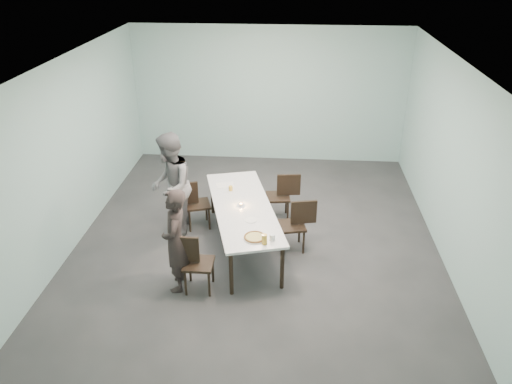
# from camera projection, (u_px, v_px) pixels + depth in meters

# --- Properties ---
(ground) EXTENTS (7.00, 7.00, 0.00)m
(ground) POSITION_uv_depth(u_px,v_px,m) (257.00, 237.00, 8.57)
(ground) COLOR #333335
(ground) RESTS_ON ground
(room_shell) EXTENTS (6.02, 7.02, 3.01)m
(room_shell) POSITION_uv_depth(u_px,v_px,m) (257.00, 125.00, 7.65)
(room_shell) COLOR #9DC6C3
(room_shell) RESTS_ON ground
(table) EXTENTS (1.55, 2.74, 0.75)m
(table) POSITION_uv_depth(u_px,v_px,m) (243.00, 209.00, 8.02)
(table) COLOR white
(table) RESTS_ON ground
(chair_near_left) EXTENTS (0.61, 0.42, 0.87)m
(chair_near_left) POSITION_uv_depth(u_px,v_px,m) (193.00, 259.00, 7.09)
(chair_near_left) COLOR black
(chair_near_left) RESTS_ON ground
(chair_far_left) EXTENTS (0.65, 0.53, 0.87)m
(chair_far_left) POSITION_uv_depth(u_px,v_px,m) (193.00, 201.00, 8.67)
(chair_far_left) COLOR black
(chair_far_left) RESTS_ON ground
(chair_near_right) EXTENTS (0.64, 0.50, 0.87)m
(chair_near_right) POSITION_uv_depth(u_px,v_px,m) (297.00, 222.00, 8.04)
(chair_near_right) COLOR black
(chair_near_right) RESTS_ON ground
(chair_far_right) EXTENTS (0.63, 0.47, 0.87)m
(chair_far_right) POSITION_uv_depth(u_px,v_px,m) (282.00, 193.00, 8.94)
(chair_far_right) COLOR black
(chair_far_right) RESTS_ON ground
(diner_near) EXTENTS (0.42, 0.60, 1.57)m
(diner_near) POSITION_uv_depth(u_px,v_px,m) (176.00, 241.00, 7.01)
(diner_near) COLOR black
(diner_near) RESTS_ON ground
(diner_far) EXTENTS (0.78, 0.95, 1.82)m
(diner_far) POSITION_uv_depth(u_px,v_px,m) (171.00, 186.00, 8.28)
(diner_far) COLOR slate
(diner_far) RESTS_ON ground
(pizza) EXTENTS (0.34, 0.34, 0.04)m
(pizza) POSITION_uv_depth(u_px,v_px,m) (255.00, 237.00, 7.12)
(pizza) COLOR white
(pizza) RESTS_ON table
(side_plate) EXTENTS (0.18, 0.18, 0.01)m
(side_plate) POSITION_uv_depth(u_px,v_px,m) (251.00, 220.00, 7.58)
(side_plate) COLOR white
(side_plate) RESTS_ON table
(beer_glass) EXTENTS (0.08, 0.08, 0.15)m
(beer_glass) POSITION_uv_depth(u_px,v_px,m) (264.00, 239.00, 6.97)
(beer_glass) COLOR gold
(beer_glass) RESTS_ON table
(water_tumbler) EXTENTS (0.08, 0.08, 0.09)m
(water_tumbler) POSITION_uv_depth(u_px,v_px,m) (272.00, 237.00, 7.07)
(water_tumbler) COLOR silver
(water_tumbler) RESTS_ON table
(tealight) EXTENTS (0.06, 0.06, 0.05)m
(tealight) POSITION_uv_depth(u_px,v_px,m) (241.00, 205.00, 7.99)
(tealight) COLOR silver
(tealight) RESTS_ON table
(amber_tumbler) EXTENTS (0.07, 0.07, 0.08)m
(amber_tumbler) POSITION_uv_depth(u_px,v_px,m) (231.00, 188.00, 8.48)
(amber_tumbler) COLOR gold
(amber_tumbler) RESTS_ON table
(menu) EXTENTS (0.35, 0.29, 0.01)m
(menu) POSITION_uv_depth(u_px,v_px,m) (225.00, 185.00, 8.67)
(menu) COLOR silver
(menu) RESTS_ON table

